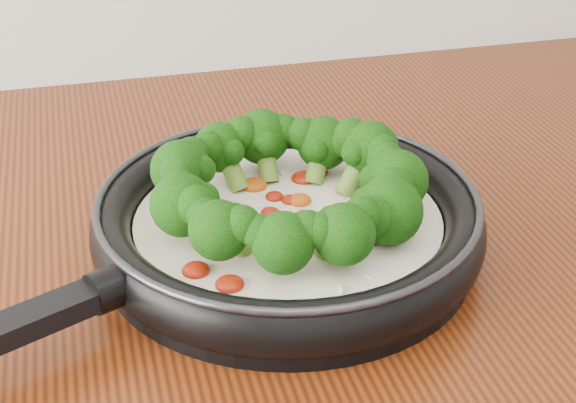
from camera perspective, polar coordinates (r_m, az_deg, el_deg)
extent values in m
cylinder|color=black|center=(0.74, 0.00, -2.95)|extent=(0.42, 0.42, 0.01)
torus|color=black|center=(0.73, 0.00, -1.30)|extent=(0.44, 0.44, 0.04)
torus|color=#2D2D33|center=(0.72, 0.00, 0.26)|extent=(0.43, 0.43, 0.01)
cylinder|color=black|center=(0.65, -11.89, -5.73)|extent=(0.04, 0.04, 0.03)
cylinder|color=white|center=(0.73, 0.00, -1.79)|extent=(0.35, 0.35, 0.02)
ellipsoid|color=#9F1807|center=(0.76, -7.36, 0.56)|extent=(0.02, 0.02, 0.01)
ellipsoid|color=#9F1807|center=(0.75, -0.92, 0.33)|extent=(0.02, 0.02, 0.01)
ellipsoid|color=#C2490C|center=(0.72, -7.45, -1.21)|extent=(0.03, 0.03, 0.01)
ellipsoid|color=#9F1807|center=(0.70, -3.81, -2.32)|extent=(0.03, 0.03, 0.01)
ellipsoid|color=#9F1807|center=(0.69, 3.37, -2.48)|extent=(0.03, 0.03, 0.01)
ellipsoid|color=#C2490C|center=(0.70, 5.30, -2.52)|extent=(0.03, 0.03, 0.01)
ellipsoid|color=#9F1807|center=(0.64, -3.96, -5.60)|extent=(0.03, 0.03, 0.01)
ellipsoid|color=#9F1807|center=(0.73, -1.21, -0.77)|extent=(0.02, 0.02, 0.01)
ellipsoid|color=#C2490C|center=(0.77, -2.30, 1.09)|extent=(0.03, 0.03, 0.01)
ellipsoid|color=#9F1807|center=(0.71, -4.51, -1.62)|extent=(0.03, 0.03, 0.01)
ellipsoid|color=#9F1807|center=(0.73, 8.36, -1.14)|extent=(0.02, 0.02, 0.01)
ellipsoid|color=#C2490C|center=(0.75, 0.79, 0.07)|extent=(0.03, 0.03, 0.01)
ellipsoid|color=#9F1807|center=(0.79, 2.05, 1.94)|extent=(0.02, 0.02, 0.01)
ellipsoid|color=#9F1807|center=(0.66, -6.24, -4.65)|extent=(0.03, 0.03, 0.01)
ellipsoid|color=#C2490C|center=(0.72, 1.01, -0.95)|extent=(0.02, 0.02, 0.01)
ellipsoid|color=#9F1807|center=(0.75, 0.15, 0.10)|extent=(0.02, 0.02, 0.01)
ellipsoid|color=#9F1807|center=(0.78, 1.05, 1.58)|extent=(0.02, 0.02, 0.01)
ellipsoid|color=#C2490C|center=(0.81, -1.48, 2.56)|extent=(0.02, 0.02, 0.01)
ellipsoid|color=white|center=(0.70, -5.76, -2.30)|extent=(0.01, 0.01, 0.00)
ellipsoid|color=white|center=(0.72, 0.05, -1.11)|extent=(0.01, 0.01, 0.00)
ellipsoid|color=white|center=(0.74, -1.93, -0.26)|extent=(0.01, 0.01, 0.00)
ellipsoid|color=white|center=(0.79, -0.43, 1.96)|extent=(0.01, 0.01, 0.00)
ellipsoid|color=white|center=(0.65, 5.46, -5.12)|extent=(0.01, 0.01, 0.00)
ellipsoid|color=white|center=(0.71, -0.44, -1.65)|extent=(0.01, 0.01, 0.00)
ellipsoid|color=white|center=(0.77, 7.50, 0.74)|extent=(0.01, 0.01, 0.00)
ellipsoid|color=white|center=(0.73, -0.01, -0.58)|extent=(0.01, 0.01, 0.00)
ellipsoid|color=white|center=(0.68, 0.70, -3.27)|extent=(0.01, 0.01, 0.00)
ellipsoid|color=white|center=(0.70, -1.75, -2.02)|extent=(0.01, 0.01, 0.00)
ellipsoid|color=white|center=(0.69, 1.65, -2.83)|extent=(0.01, 0.01, 0.00)
ellipsoid|color=white|center=(0.69, 0.16, -2.71)|extent=(0.01, 0.01, 0.00)
ellipsoid|color=white|center=(0.73, -2.35, -0.72)|extent=(0.01, 0.01, 0.00)
ellipsoid|color=white|center=(0.68, 0.61, -3.44)|extent=(0.01, 0.01, 0.00)
ellipsoid|color=white|center=(0.73, -1.08, -0.51)|extent=(0.01, 0.01, 0.00)
ellipsoid|color=white|center=(0.63, 3.61, -5.94)|extent=(0.01, 0.01, 0.00)
ellipsoid|color=white|center=(0.73, -0.38, -0.87)|extent=(0.01, 0.01, 0.00)
ellipsoid|color=white|center=(0.79, 6.82, 1.57)|extent=(0.01, 0.01, 0.00)
cylinder|color=olive|center=(0.76, 4.44, 1.82)|extent=(0.04, 0.03, 0.04)
sphere|color=black|center=(0.76, 5.59, 3.57)|extent=(0.07, 0.07, 0.05)
sphere|color=black|center=(0.77, 4.29, 4.49)|extent=(0.04, 0.04, 0.03)
sphere|color=black|center=(0.75, 6.39, 3.40)|extent=(0.04, 0.04, 0.03)
sphere|color=black|center=(0.75, 4.56, 3.33)|extent=(0.03, 0.03, 0.03)
cylinder|color=olive|center=(0.78, 1.96, 2.35)|extent=(0.03, 0.04, 0.04)
sphere|color=black|center=(0.79, 2.41, 3.98)|extent=(0.07, 0.07, 0.05)
sphere|color=black|center=(0.78, 0.97, 4.56)|extent=(0.04, 0.04, 0.03)
sphere|color=black|center=(0.77, 3.64, 4.05)|extent=(0.04, 0.04, 0.03)
sphere|color=black|center=(0.77, 1.96, 3.56)|extent=(0.03, 0.03, 0.03)
cylinder|color=olive|center=(0.78, -1.43, 2.60)|extent=(0.02, 0.04, 0.04)
sphere|color=black|center=(0.79, -1.77, 4.41)|extent=(0.07, 0.07, 0.05)
sphere|color=black|center=(0.78, -3.09, 4.60)|extent=(0.04, 0.04, 0.03)
sphere|color=black|center=(0.79, -0.32, 4.85)|extent=(0.04, 0.04, 0.03)
sphere|color=black|center=(0.77, -1.45, 3.98)|extent=(0.03, 0.03, 0.03)
cylinder|color=olive|center=(0.77, -3.76, 1.98)|extent=(0.03, 0.04, 0.04)
sphere|color=black|center=(0.77, -4.67, 3.66)|extent=(0.06, 0.06, 0.05)
sphere|color=black|center=(0.75, -5.44, 3.68)|extent=(0.04, 0.04, 0.03)
sphere|color=black|center=(0.78, -3.49, 4.36)|extent=(0.04, 0.04, 0.03)
sphere|color=black|center=(0.76, -3.80, 3.36)|extent=(0.03, 0.03, 0.02)
cylinder|color=olive|center=(0.73, -5.76, 0.65)|extent=(0.04, 0.03, 0.04)
sphere|color=black|center=(0.73, -7.29, 2.15)|extent=(0.07, 0.07, 0.05)
sphere|color=black|center=(0.71, -7.34, 1.99)|extent=(0.04, 0.04, 0.03)
sphere|color=black|center=(0.74, -6.55, 3.22)|extent=(0.04, 0.04, 0.03)
sphere|color=black|center=(0.72, -5.90, 2.16)|extent=(0.03, 0.03, 0.03)
cylinder|color=olive|center=(0.69, -5.62, -1.26)|extent=(0.04, 0.02, 0.04)
sphere|color=black|center=(0.68, -7.17, -0.24)|extent=(0.07, 0.07, 0.05)
sphere|color=black|center=(0.66, -6.19, -0.28)|extent=(0.04, 0.04, 0.03)
sphere|color=black|center=(0.69, -7.37, 1.01)|extent=(0.04, 0.04, 0.03)
sphere|color=black|center=(0.68, -5.70, 0.23)|extent=(0.03, 0.03, 0.03)
cylinder|color=olive|center=(0.67, -3.61, -2.64)|extent=(0.04, 0.04, 0.04)
sphere|color=black|center=(0.64, -4.68, -1.95)|extent=(0.06, 0.06, 0.05)
sphere|color=black|center=(0.63, -3.10, -1.54)|extent=(0.04, 0.04, 0.03)
sphere|color=black|center=(0.65, -5.70, -0.86)|extent=(0.04, 0.04, 0.03)
sphere|color=black|center=(0.65, -3.68, -1.09)|extent=(0.03, 0.03, 0.02)
cylinder|color=olive|center=(0.65, -0.26, -3.28)|extent=(0.03, 0.04, 0.04)
sphere|color=black|center=(0.63, -0.34, -2.81)|extent=(0.06, 0.06, 0.05)
sphere|color=black|center=(0.63, 1.33, -1.91)|extent=(0.04, 0.04, 0.03)
sphere|color=black|center=(0.63, -1.97, -2.10)|extent=(0.04, 0.04, 0.03)
sphere|color=black|center=(0.64, -0.26, -1.77)|extent=(0.03, 0.03, 0.02)
cylinder|color=olive|center=(0.66, 2.92, -2.86)|extent=(0.02, 0.04, 0.04)
sphere|color=black|center=(0.64, 3.80, -2.23)|extent=(0.06, 0.06, 0.05)
sphere|color=black|center=(0.65, 4.94, -0.96)|extent=(0.04, 0.04, 0.03)
sphere|color=black|center=(0.63, 2.19, -1.97)|extent=(0.04, 0.04, 0.03)
sphere|color=black|center=(0.65, 2.98, -1.30)|extent=(0.03, 0.03, 0.02)
cylinder|color=olive|center=(0.69, 5.39, -1.53)|extent=(0.04, 0.03, 0.04)
sphere|color=black|center=(0.68, 6.80, -0.66)|extent=(0.07, 0.07, 0.06)
sphere|color=black|center=(0.69, 6.99, 0.83)|extent=(0.05, 0.05, 0.04)
sphere|color=black|center=(0.66, 5.84, -0.93)|extent=(0.04, 0.04, 0.03)
sphere|color=black|center=(0.68, 5.36, -0.15)|extent=(0.04, 0.04, 0.03)
cylinder|color=olive|center=(0.73, 5.84, 0.10)|extent=(0.04, 0.02, 0.04)
sphere|color=black|center=(0.72, 7.35, 1.40)|extent=(0.07, 0.07, 0.05)
sphere|color=black|center=(0.73, 6.64, 2.71)|extent=(0.04, 0.04, 0.03)
sphere|color=black|center=(0.70, 7.33, 1.05)|extent=(0.04, 0.04, 0.03)
sphere|color=black|center=(0.72, 5.90, 1.51)|extent=(0.04, 0.04, 0.03)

